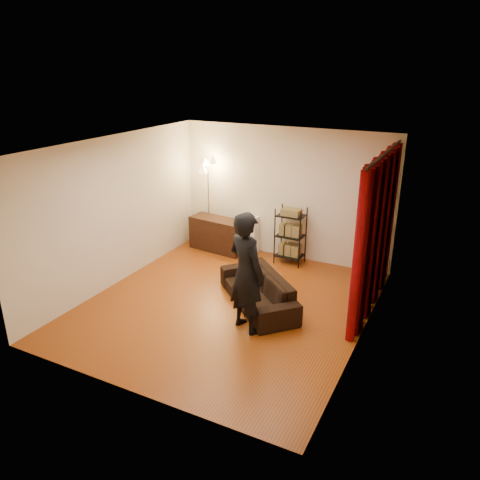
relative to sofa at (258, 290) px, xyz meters
The scene contains 14 objects.
floor 0.59m from the sofa, 150.04° to the right, with size 5.00×5.00×0.00m, color #903C10.
ceiling 2.48m from the sofa, 150.04° to the right, with size 5.00×5.00×0.00m, color white.
wall_back 2.52m from the sofa, 101.53° to the left, with size 5.00×5.00×0.00m, color beige.
wall_front 3.00m from the sofa, 99.38° to the right, with size 5.00×5.00×0.00m, color beige.
wall_left 2.92m from the sofa, behind, with size 5.00×5.00×0.00m, color beige.
wall_right 2.11m from the sofa, ahead, with size 5.00×5.00×0.00m, color beige.
curtain_rod 2.99m from the sofa, 26.97° to the left, with size 0.04×0.04×2.65m, color black.
curtain 2.13m from the sofa, 27.25° to the left, with size 0.22×2.65×2.55m, color #820307, non-canonical shape.
sofa is the anchor object (origin of this frame).
person 1.03m from the sofa, 78.44° to the right, with size 0.69×0.45×1.89m, color black.
media_cabinet 2.61m from the sofa, 134.42° to the left, with size 1.23×0.46×0.72m, color black.
storage_boxes 2.34m from the sofa, 118.85° to the left, with size 0.33×0.26×0.81m, color silver, non-canonical shape.
wire_shelf 1.95m from the sofa, 95.04° to the left, with size 0.53×0.37×1.17m, color black, non-canonical shape.
floor_lamp 2.93m from the sofa, 137.03° to the left, with size 0.36×0.36×1.99m, color silver, non-canonical shape.
Camera 1 is at (3.37, -6.17, 3.86)m, focal length 35.00 mm.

